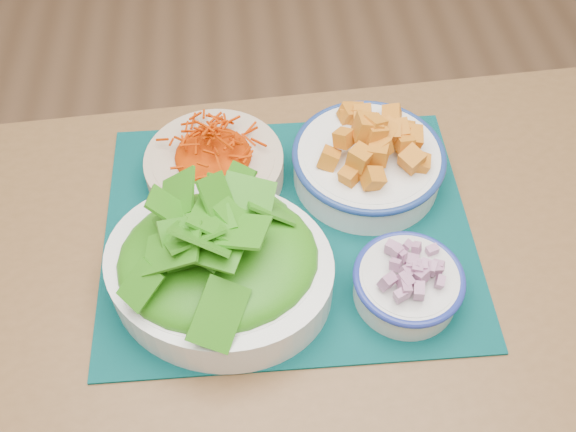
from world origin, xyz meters
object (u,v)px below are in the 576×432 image
object	(u,v)px
squash_bowl	(369,154)
onion_bowl	(408,280)
table	(311,315)
placemat	(288,230)
carrot_bowl	(214,161)
lettuce_bowl	(218,260)

from	to	relation	value
squash_bowl	onion_bowl	bearing A→B (deg)	-85.46
table	placemat	bearing A→B (deg)	106.96
placemat	carrot_bowl	xyz separation A→B (m)	(-0.10, 0.10, 0.04)
squash_bowl	placemat	bearing A→B (deg)	-146.13
placemat	table	bearing A→B (deg)	-69.15
table	carrot_bowl	bearing A→B (deg)	122.11
squash_bowl	lettuce_bowl	xyz separation A→B (m)	(-0.22, -0.17, 0.01)
table	placemat	distance (m)	0.14
carrot_bowl	onion_bowl	bearing A→B (deg)	-43.28
carrot_bowl	squash_bowl	distance (m)	0.22
carrot_bowl	squash_bowl	world-z (taller)	squash_bowl
squash_bowl	onion_bowl	world-z (taller)	squash_bowl
onion_bowl	placemat	bearing A→B (deg)	139.45
carrot_bowl	squash_bowl	size ratio (longest dim) A/B	0.84
placemat	lettuce_bowl	world-z (taller)	lettuce_bowl
lettuce_bowl	onion_bowl	size ratio (longest dim) A/B	2.08
placemat	squash_bowl	world-z (taller)	squash_bowl
table	placemat	world-z (taller)	placemat
placemat	lettuce_bowl	xyz separation A→B (m)	(-0.10, -0.08, 0.06)
carrot_bowl	squash_bowl	xyz separation A→B (m)	(0.22, -0.02, 0.01)
table	placemat	xyz separation A→B (m)	(-0.03, 0.07, 0.12)
table	carrot_bowl	xyz separation A→B (m)	(-0.12, 0.18, 0.16)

